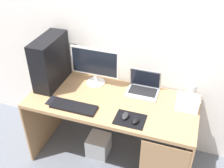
% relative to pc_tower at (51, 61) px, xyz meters
% --- Properties ---
extents(ground_plane, '(8.00, 8.00, 0.00)m').
position_rel_pc_tower_xyz_m(ground_plane, '(0.66, -0.09, -1.00)').
color(ground_plane, slate).
extents(wall_back, '(4.00, 0.05, 2.60)m').
position_rel_pc_tower_xyz_m(wall_back, '(0.66, 0.30, 0.30)').
color(wall_back, silver).
rests_on(wall_back, ground_plane).
extents(desk, '(1.57, 0.69, 0.76)m').
position_rel_pc_tower_xyz_m(desk, '(0.67, -0.10, -0.39)').
color(desk, '#A37A51').
rests_on(desk, ground_plane).
extents(pc_tower, '(0.19, 0.46, 0.49)m').
position_rel_pc_tower_xyz_m(pc_tower, '(0.00, 0.00, 0.00)').
color(pc_tower, black).
rests_on(pc_tower, desk).
extents(monitor, '(0.48, 0.18, 0.39)m').
position_rel_pc_tower_xyz_m(monitor, '(0.41, 0.12, -0.04)').
color(monitor, white).
rests_on(monitor, desk).
extents(laptop, '(0.30, 0.23, 0.22)m').
position_rel_pc_tower_xyz_m(laptop, '(0.90, 0.14, -0.20)').
color(laptop, '#9EA3A8').
rests_on(laptop, desk).
extents(speaker, '(0.08, 0.08, 0.16)m').
position_rel_pc_tower_xyz_m(speaker, '(1.34, 0.18, -0.17)').
color(speaker, white).
rests_on(speaker, desk).
extents(projector, '(0.20, 0.14, 0.12)m').
position_rel_pc_tower_xyz_m(projector, '(1.32, 0.02, -0.18)').
color(projector, white).
rests_on(projector, desk).
extents(keyboard, '(0.42, 0.14, 0.02)m').
position_rel_pc_tower_xyz_m(keyboard, '(0.37, -0.30, -0.23)').
color(keyboard, black).
rests_on(keyboard, desk).
extents(mousepad, '(0.26, 0.20, 0.00)m').
position_rel_pc_tower_xyz_m(mousepad, '(0.89, -0.29, -0.24)').
color(mousepad, black).
rests_on(mousepad, desk).
extents(mouse_left, '(0.06, 0.10, 0.03)m').
position_rel_pc_tower_xyz_m(mouse_left, '(0.84, -0.28, -0.22)').
color(mouse_left, '#232326').
rests_on(mouse_left, mousepad).
extents(mouse_right, '(0.06, 0.10, 0.03)m').
position_rel_pc_tower_xyz_m(mouse_right, '(0.94, -0.31, -0.22)').
color(mouse_right, black).
rests_on(mouse_right, mousepad).
extents(cell_phone, '(0.07, 0.13, 0.01)m').
position_rel_pc_tower_xyz_m(cell_phone, '(0.13, -0.28, -0.24)').
color(cell_phone, black).
rests_on(cell_phone, desk).
extents(subwoofer, '(0.23, 0.23, 0.23)m').
position_rel_pc_tower_xyz_m(subwoofer, '(0.51, -0.10, -0.89)').
color(subwoofer, white).
rests_on(subwoofer, ground_plane).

